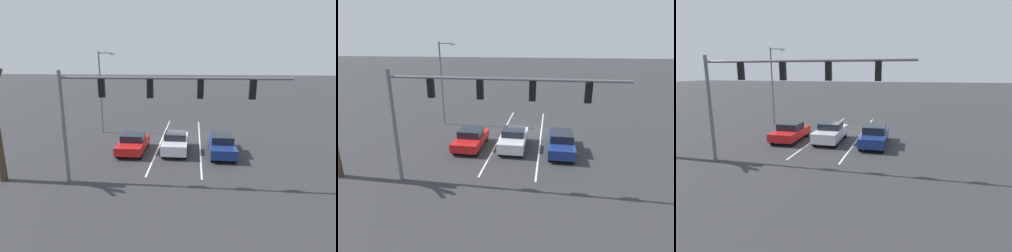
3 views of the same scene
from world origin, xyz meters
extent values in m
plane|color=#333335|center=(0.00, 0.00, 0.00)|extent=(240.00, 240.00, 0.00)
cube|color=silver|center=(-1.69, 1.66, 0.01)|extent=(0.12, 15.31, 0.01)
cube|color=silver|center=(1.69, 1.66, 0.01)|extent=(0.12, 15.31, 0.01)
cube|color=navy|center=(-3.23, 4.58, 0.64)|extent=(1.80, 4.68, 0.67)
cube|color=black|center=(-3.23, 4.62, 1.25)|extent=(1.58, 2.07, 0.54)
cube|color=red|center=(-3.86, 2.28, 0.81)|extent=(0.24, 0.06, 0.12)
cube|color=red|center=(-2.60, 2.28, 0.81)|extent=(0.24, 0.06, 0.12)
cylinder|color=black|center=(-4.00, 6.36, 0.31)|extent=(0.22, 0.62, 0.62)
cylinder|color=black|center=(-2.46, 6.36, 0.31)|extent=(0.22, 0.62, 0.62)
cylinder|color=black|center=(-4.00, 2.79, 0.31)|extent=(0.22, 0.62, 0.62)
cylinder|color=black|center=(-2.46, 2.79, 0.31)|extent=(0.22, 0.62, 0.62)
cube|color=red|center=(3.46, 4.83, 0.60)|extent=(1.89, 4.03, 0.60)
cube|color=black|center=(3.46, 4.79, 1.16)|extent=(1.67, 1.61, 0.51)
cube|color=red|center=(2.80, 2.86, 0.75)|extent=(0.24, 0.06, 0.12)
cube|color=red|center=(4.13, 2.86, 0.75)|extent=(0.24, 0.06, 0.12)
cylinder|color=black|center=(2.65, 6.30, 0.30)|extent=(0.22, 0.60, 0.60)
cylinder|color=black|center=(4.28, 6.30, 0.30)|extent=(0.22, 0.60, 0.60)
cylinder|color=black|center=(2.65, 3.37, 0.30)|extent=(0.22, 0.60, 0.60)
cylinder|color=black|center=(4.28, 3.37, 0.30)|extent=(0.22, 0.60, 0.60)
cube|color=silver|center=(0.24, 4.46, 0.67)|extent=(1.83, 4.17, 0.74)
cube|color=black|center=(0.24, 4.45, 1.28)|extent=(1.61, 1.63, 0.48)
cube|color=red|center=(-0.40, 2.42, 0.86)|extent=(0.24, 0.06, 0.12)
cube|color=red|center=(0.88, 2.42, 0.86)|extent=(0.24, 0.06, 0.12)
cylinder|color=black|center=(-0.55, 5.99, 0.30)|extent=(0.22, 0.61, 0.61)
cylinder|color=black|center=(1.02, 5.99, 0.30)|extent=(0.22, 0.61, 0.61)
cylinder|color=black|center=(-0.55, 2.93, 0.30)|extent=(0.22, 0.61, 0.61)
cylinder|color=black|center=(1.02, 2.93, 0.30)|extent=(0.22, 0.61, 0.61)
cylinder|color=slate|center=(6.01, 10.31, 3.17)|extent=(0.20, 0.20, 6.34)
cylinder|color=slate|center=(0.06, 10.31, 5.96)|extent=(11.90, 0.14, 0.14)
cube|color=black|center=(-4.00, 10.31, 5.42)|extent=(0.32, 0.22, 0.95)
sphere|color=#4C0C0C|center=(-4.00, 10.15, 5.70)|extent=(0.20, 0.20, 0.20)
sphere|color=yellow|center=(-4.00, 10.15, 5.42)|extent=(0.20, 0.20, 0.20)
sphere|color=#0A3814|center=(-4.00, 10.15, 5.13)|extent=(0.20, 0.20, 0.20)
cube|color=black|center=(-1.43, 10.31, 5.42)|extent=(0.32, 0.22, 0.95)
sphere|color=#4C0C0C|center=(-1.43, 10.15, 5.70)|extent=(0.20, 0.20, 0.20)
sphere|color=yellow|center=(-1.43, 10.15, 5.42)|extent=(0.20, 0.20, 0.20)
sphere|color=#0A3814|center=(-1.43, 10.15, 5.13)|extent=(0.20, 0.20, 0.20)
cube|color=black|center=(1.15, 10.31, 5.42)|extent=(0.32, 0.22, 0.95)
sphere|color=#4C0C0C|center=(1.15, 10.15, 5.70)|extent=(0.20, 0.20, 0.20)
sphere|color=yellow|center=(1.15, 10.15, 5.42)|extent=(0.20, 0.20, 0.20)
sphere|color=#0A3814|center=(1.15, 10.15, 5.13)|extent=(0.20, 0.20, 0.20)
cube|color=black|center=(3.72, 10.31, 5.42)|extent=(0.32, 0.22, 0.95)
sphere|color=#4C0C0C|center=(3.72, 10.15, 5.70)|extent=(0.20, 0.20, 0.20)
sphere|color=yellow|center=(3.72, 10.15, 5.42)|extent=(0.20, 0.20, 0.20)
sphere|color=#0A3814|center=(3.72, 10.15, 5.13)|extent=(0.20, 0.20, 0.20)
cylinder|color=slate|center=(7.75, -0.50, 3.86)|extent=(0.14, 0.14, 7.72)
cylinder|color=slate|center=(7.12, -0.50, 7.57)|extent=(1.27, 0.09, 0.09)
cube|color=beige|center=(6.48, -0.50, 7.47)|extent=(0.44, 0.24, 0.16)
camera|label=1|loc=(-1.13, 23.68, 6.76)|focal=28.00mm
camera|label=2|loc=(-2.21, 22.72, 7.63)|focal=28.00mm
camera|label=3|loc=(-5.45, 23.57, 5.41)|focal=28.00mm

